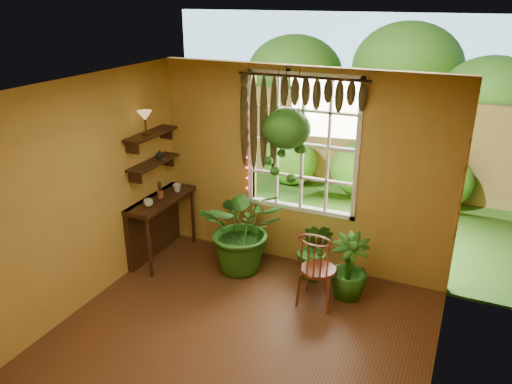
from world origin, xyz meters
TOP-DOWN VIEW (x-y plane):
  - floor at (0.00, 0.00)m, footprint 4.50×4.50m
  - ceiling at (0.00, 0.00)m, footprint 4.50×4.50m
  - wall_back at (0.00, 2.25)m, footprint 4.00×0.00m
  - wall_left at (-2.00, 0.00)m, footprint 0.00×4.50m
  - wall_right at (2.00, 0.00)m, footprint 0.00×4.50m
  - window at (0.00, 2.28)m, footprint 1.52×0.10m
  - valance_vine at (-0.08, 2.16)m, footprint 1.70×0.12m
  - string_lights at (-0.76, 2.19)m, footprint 0.03×0.03m
  - wall_plates at (1.98, 1.79)m, footprint 0.04×0.32m
  - counter_ledge at (-1.91, 1.60)m, footprint 0.40×1.20m
  - shelf_lower at (-1.88, 1.60)m, footprint 0.25×0.90m
  - shelf_upper at (-1.88, 1.60)m, footprint 0.25×0.90m
  - backyard at (0.24, 6.87)m, footprint 14.00×10.00m
  - windsor_chair at (0.56, 1.36)m, footprint 0.44×0.46m
  - potted_plant_left at (-0.60, 1.74)m, footprint 1.42×1.34m
  - potted_plant_mid at (0.36, 1.86)m, footprint 0.54×0.46m
  - potted_plant_right at (0.86, 1.66)m, footprint 0.56×0.56m
  - hanging_basket at (-0.12, 2.02)m, footprint 0.60×0.60m
  - cup_a at (-1.78, 1.29)m, footprint 0.15×0.15m
  - cup_b at (-1.72, 1.89)m, footprint 0.14×0.14m
  - brush_jar at (-1.80, 1.60)m, footprint 0.08×0.08m
  - shelf_vase at (-1.87, 1.75)m, footprint 0.14×0.14m
  - tiffany_lamp at (-1.86, 1.48)m, footprint 0.19×0.19m

SIDE VIEW (x-z plane):
  - floor at x=0.00m, z-range 0.00..0.00m
  - windsor_chair at x=0.56m, z-range -0.24..0.91m
  - potted_plant_right at x=0.86m, z-range 0.00..0.84m
  - potted_plant_mid at x=0.36m, z-range 0.00..0.86m
  - counter_ledge at x=-1.91m, z-range 0.10..1.00m
  - potted_plant_left at x=-0.60m, z-range 0.00..1.25m
  - cup_a at x=-1.78m, z-range 0.90..1.00m
  - cup_b at x=-1.72m, z-range 0.90..1.01m
  - brush_jar at x=-1.80m, z-range 0.87..1.17m
  - backyard at x=0.24m, z-range -4.72..7.28m
  - wall_back at x=0.00m, z-range -0.65..3.35m
  - wall_left at x=-2.00m, z-range -0.90..3.60m
  - wall_right at x=2.00m, z-range -0.90..3.60m
  - shelf_lower at x=-1.88m, z-range 1.38..1.42m
  - shelf_vase at x=-1.87m, z-range 1.42..1.54m
  - wall_plates at x=1.98m, z-range 1.00..2.10m
  - window at x=0.00m, z-range 0.77..2.63m
  - string_lights at x=-0.76m, z-range 0.98..2.52m
  - shelf_upper at x=-1.88m, z-range 1.78..1.82m
  - hanging_basket at x=-0.12m, z-range 1.18..2.59m
  - tiffany_lamp at x=-1.86m, z-range 1.89..2.21m
  - valance_vine at x=-0.08m, z-range 1.73..2.83m
  - ceiling at x=0.00m, z-range 2.70..2.70m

